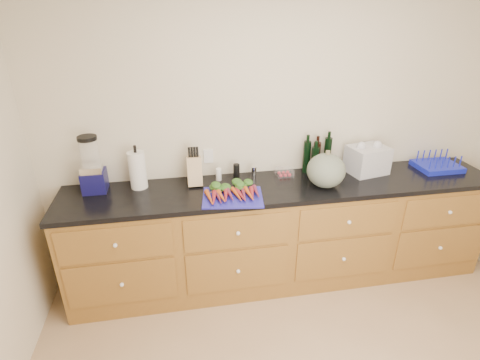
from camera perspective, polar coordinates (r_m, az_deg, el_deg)
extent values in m
cube|color=beige|center=(3.28, 5.55, 7.44)|extent=(4.10, 0.05, 2.60)
cube|color=brown|center=(3.36, 6.41, -8.22)|extent=(3.60, 0.60, 0.90)
cube|color=brown|center=(2.89, -18.46, -9.26)|extent=(0.82, 0.01, 0.28)
sphere|color=white|center=(2.88, -18.50, -9.44)|extent=(0.03, 0.03, 0.03)
cube|color=brown|center=(3.10, -17.54, -14.78)|extent=(0.82, 0.01, 0.38)
sphere|color=white|center=(3.09, -17.57, -14.97)|extent=(0.03, 0.03, 0.03)
cube|color=brown|center=(2.88, -0.35, -7.95)|extent=(0.82, 0.01, 0.28)
sphere|color=white|center=(2.86, -0.29, -8.12)|extent=(0.03, 0.03, 0.03)
cube|color=brown|center=(3.09, -0.33, -13.56)|extent=(0.82, 0.01, 0.38)
sphere|color=white|center=(3.08, -0.28, -13.74)|extent=(0.03, 0.03, 0.03)
cube|color=brown|center=(3.13, 16.19, -6.06)|extent=(0.82, 0.01, 0.28)
sphere|color=white|center=(3.12, 16.31, -6.21)|extent=(0.03, 0.03, 0.03)
cube|color=brown|center=(3.33, 15.44, -11.38)|extent=(0.82, 0.01, 0.38)
sphere|color=white|center=(3.32, 15.55, -11.54)|extent=(0.03, 0.03, 0.03)
cube|color=brown|center=(3.60, 29.23, -4.20)|extent=(0.82, 0.01, 0.28)
sphere|color=white|center=(3.59, 29.38, -4.32)|extent=(0.03, 0.03, 0.03)
cube|color=brown|center=(3.77, 28.08, -8.99)|extent=(0.82, 0.01, 0.38)
sphere|color=white|center=(3.76, 28.23, -9.12)|extent=(0.03, 0.03, 0.03)
cube|color=black|center=(3.13, 6.82, -1.01)|extent=(3.64, 0.62, 0.04)
cube|color=#2420A4|center=(2.88, -1.13, -2.65)|extent=(0.50, 0.40, 0.01)
cone|color=#CF5118|center=(2.84, -4.64, -2.65)|extent=(0.04, 0.19, 0.04)
cone|color=maroon|center=(2.84, -4.04, -2.60)|extent=(0.04, 0.19, 0.04)
cone|color=maroon|center=(2.84, -3.44, -2.55)|extent=(0.04, 0.19, 0.04)
cone|color=#CF5118|center=(2.85, -2.83, -2.51)|extent=(0.04, 0.19, 0.04)
cone|color=maroon|center=(2.85, -2.23, -2.46)|extent=(0.04, 0.19, 0.04)
cone|color=maroon|center=(2.85, -1.63, -2.41)|extent=(0.04, 0.19, 0.04)
ellipsoid|color=#274D19|center=(2.96, -3.48, -1.14)|extent=(0.19, 0.11, 0.06)
cone|color=#CF5118|center=(2.86, -0.52, -2.32)|extent=(0.04, 0.19, 0.04)
cone|color=maroon|center=(2.86, 0.08, -2.27)|extent=(0.04, 0.19, 0.04)
cone|color=maroon|center=(2.87, 0.67, -2.22)|extent=(0.04, 0.19, 0.04)
cone|color=#CF5118|center=(2.87, 1.26, -2.17)|extent=(0.04, 0.19, 0.04)
cone|color=maroon|center=(2.88, 1.85, -2.12)|extent=(0.04, 0.19, 0.04)
cone|color=maroon|center=(2.89, 2.43, -2.07)|extent=(0.04, 0.19, 0.04)
ellipsoid|color=#274D19|center=(2.99, 0.45, -0.83)|extent=(0.19, 0.11, 0.06)
ellipsoid|color=#556151|center=(3.09, 12.98, 1.42)|extent=(0.31, 0.31, 0.28)
cube|color=#110F47|center=(3.18, -21.27, -0.13)|extent=(0.18, 0.18, 0.17)
cube|color=silver|center=(3.11, -21.68, 1.49)|extent=(0.16, 0.11, 0.05)
cylinder|color=white|center=(3.10, -21.91, 3.61)|extent=(0.14, 0.14, 0.23)
cylinder|color=black|center=(3.06, -22.31, 5.92)|extent=(0.15, 0.15, 0.03)
cylinder|color=white|center=(3.10, -15.34, 1.46)|extent=(0.14, 0.14, 0.30)
cube|color=tan|center=(3.08, -6.96, 1.37)|extent=(0.12, 0.12, 0.24)
cylinder|color=white|center=(3.16, -3.28, 0.85)|extent=(0.05, 0.05, 0.11)
cylinder|color=black|center=(3.17, -0.54, 1.28)|extent=(0.05, 0.05, 0.13)
cylinder|color=white|center=(3.21, 2.12, 1.19)|extent=(0.04, 0.04, 0.10)
cube|color=white|center=(3.27, 6.78, 1.18)|extent=(0.14, 0.11, 0.07)
cylinder|color=black|center=(3.33, 10.10, 3.50)|extent=(0.06, 0.06, 0.29)
cylinder|color=black|center=(3.38, 11.57, 3.49)|extent=(0.06, 0.06, 0.27)
cylinder|color=black|center=(3.40, 13.15, 3.82)|extent=(0.06, 0.06, 0.31)
cylinder|color=black|center=(3.31, 11.34, 2.88)|extent=(0.06, 0.06, 0.25)
cube|color=#1520BE|center=(3.84, 27.81, 1.88)|extent=(0.37, 0.30, 0.05)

